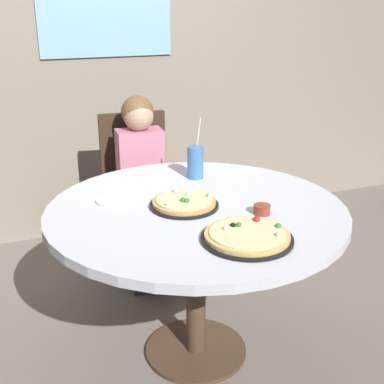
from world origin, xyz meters
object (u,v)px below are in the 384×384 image
(chair_wooden, at_px, (137,184))
(pizza_cheese, at_px, (247,236))
(soda_cup, at_px, (195,162))
(plate_small, at_px, (116,200))
(dining_table, at_px, (196,226))
(sauce_bowl, at_px, (262,210))
(diner_child, at_px, (144,201))
(pizza_veggie, at_px, (184,203))

(chair_wooden, relative_size, pizza_cheese, 2.76)
(soda_cup, relative_size, plate_small, 1.71)
(dining_table, distance_m, sauce_bowl, 0.30)
(dining_table, bearing_deg, chair_wooden, 89.64)
(dining_table, distance_m, chair_wooden, 0.98)
(dining_table, xyz_separation_m, plate_small, (-0.30, 0.19, 0.09))
(pizza_cheese, bearing_deg, dining_table, 97.93)
(dining_table, bearing_deg, diner_child, 90.37)
(sauce_bowl, xyz_separation_m, plate_small, (-0.52, 0.37, -0.02))
(soda_cup, bearing_deg, plate_small, -159.77)
(pizza_veggie, height_order, pizza_cheese, same)
(diner_child, distance_m, pizza_veggie, 0.82)
(sauce_bowl, bearing_deg, plate_small, 145.09)
(chair_wooden, distance_m, sauce_bowl, 1.19)
(dining_table, bearing_deg, sauce_bowl, -38.02)
(sauce_bowl, bearing_deg, chair_wooden, 100.64)
(diner_child, height_order, plate_small, diner_child)
(chair_wooden, height_order, plate_small, chair_wooden)
(pizza_veggie, height_order, plate_small, pizza_veggie)
(chair_wooden, xyz_separation_m, soda_cup, (0.13, -0.62, 0.30))
(pizza_veggie, relative_size, soda_cup, 0.97)
(chair_wooden, relative_size, diner_child, 0.88)
(chair_wooden, relative_size, sauce_bowl, 13.57)
(diner_child, bearing_deg, pizza_veggie, -93.13)
(diner_child, relative_size, soda_cup, 3.52)
(chair_wooden, relative_size, soda_cup, 3.09)
(dining_table, relative_size, chair_wooden, 1.36)
(dining_table, height_order, diner_child, diner_child)
(chair_wooden, xyz_separation_m, plate_small, (-0.31, -0.78, 0.22))
(diner_child, xyz_separation_m, plate_small, (-0.30, -0.60, 0.27))
(pizza_cheese, relative_size, soda_cup, 1.12)
(soda_cup, bearing_deg, sauce_bowl, -81.06)
(diner_child, xyz_separation_m, sauce_bowl, (0.23, -0.96, 0.29))
(soda_cup, bearing_deg, dining_table, -111.34)
(pizza_veggie, distance_m, pizza_cheese, 0.40)
(sauce_bowl, height_order, plate_small, sauce_bowl)
(pizza_cheese, relative_size, sauce_bowl, 4.91)
(pizza_cheese, distance_m, sauce_bowl, 0.26)
(dining_table, height_order, soda_cup, soda_cup)
(diner_child, distance_m, plate_small, 0.72)
(dining_table, xyz_separation_m, pizza_cheese, (0.05, -0.37, 0.11))
(dining_table, bearing_deg, plate_small, 147.53)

